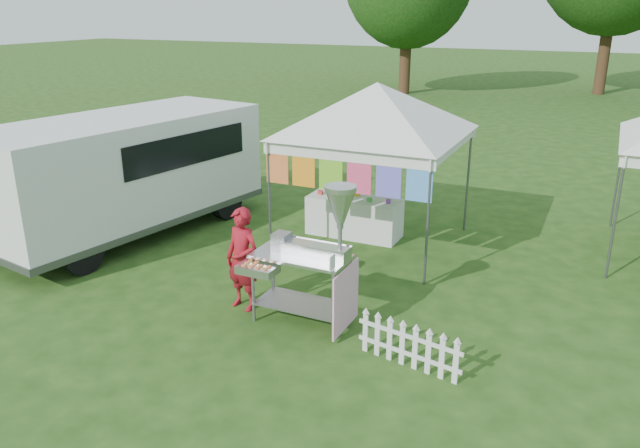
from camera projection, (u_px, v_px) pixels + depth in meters
The scene contains 7 objects.
ground at pixel (286, 322), 8.90m from camera, with size 120.00×120.00×0.00m, color #1F4112.
canopy_main at pixel (377, 83), 10.89m from camera, with size 4.24×4.24×3.45m.
donut_cart at pixel (315, 245), 8.42m from camera, with size 1.49×1.00×2.07m.
vendor at pixel (242, 259), 9.08m from camera, with size 0.57×0.37×1.55m, color maroon.
cargo_van at pixel (130, 171), 12.10m from camera, with size 3.13×5.82×2.30m.
picket_fence at pixel (409, 346), 7.71m from camera, with size 1.42×0.30×0.56m.
display_table at pixel (354, 217), 12.13m from camera, with size 1.80×0.70×0.76m, color white.
Camera 1 is at (3.80, -6.98, 4.28)m, focal length 35.00 mm.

